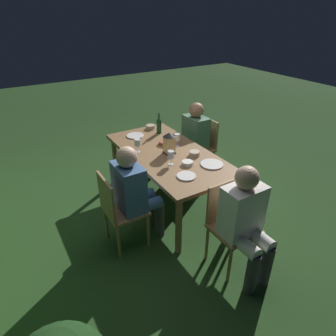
# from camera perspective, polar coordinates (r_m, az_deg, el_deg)

# --- Properties ---
(ground_plane) EXTENTS (16.00, 16.00, 0.00)m
(ground_plane) POSITION_cam_1_polar(r_m,az_deg,el_deg) (3.99, -0.00, -6.57)
(ground_plane) COLOR #26471E
(dining_table) EXTENTS (1.84, 0.91, 0.75)m
(dining_table) POSITION_cam_1_polar(r_m,az_deg,el_deg) (3.63, -0.00, 2.34)
(dining_table) COLOR olive
(dining_table) RESTS_ON ground
(chair_head_near) EXTENTS (0.40, 0.42, 0.87)m
(chair_head_near) POSITION_cam_1_polar(r_m,az_deg,el_deg) (2.96, 11.93, -10.06)
(chair_head_near) COLOR #937047
(chair_head_near) RESTS_ON ground
(person_in_cream) EXTENTS (0.48, 0.38, 1.15)m
(person_in_cream) POSITION_cam_1_polar(r_m,az_deg,el_deg) (2.76, 14.96, -9.70)
(person_in_cream) COLOR white
(person_in_cream) RESTS_ON ground
(chair_side_left_b) EXTENTS (0.42, 0.40, 0.87)m
(chair_side_left_b) POSITION_cam_1_polar(r_m,az_deg,el_deg) (4.46, 6.61, 4.53)
(chair_side_left_b) COLOR #937047
(chair_side_left_b) RESTS_ON ground
(person_in_green) EXTENTS (0.38, 0.47, 1.15)m
(person_in_green) POSITION_cam_1_polar(r_m,az_deg,el_deg) (4.29, 4.63, 5.83)
(person_in_green) COLOR #4C7A5B
(person_in_green) RESTS_ON ground
(chair_side_right_a) EXTENTS (0.42, 0.40, 0.87)m
(chair_side_right_a) POSITION_cam_1_polar(r_m,az_deg,el_deg) (3.10, -9.58, -7.70)
(chair_side_right_a) COLOR #937047
(chair_side_right_a) RESTS_ON ground
(person_in_blue) EXTENTS (0.38, 0.47, 1.15)m
(person_in_blue) POSITION_cam_1_polar(r_m,az_deg,el_deg) (3.08, -6.44, -4.36)
(person_in_blue) COLOR #426699
(person_in_blue) RESTS_ON ground
(lantern_centerpiece) EXTENTS (0.15, 0.15, 0.27)m
(lantern_centerpiece) POSITION_cam_1_polar(r_m,az_deg,el_deg) (3.52, 0.23, 5.09)
(lantern_centerpiece) COLOR black
(lantern_centerpiece) RESTS_ON dining_table
(green_bottle_on_table) EXTENTS (0.07, 0.07, 0.29)m
(green_bottle_on_table) POSITION_cam_1_polar(r_m,az_deg,el_deg) (4.13, -1.77, 8.23)
(green_bottle_on_table) COLOR #144723
(green_bottle_on_table) RESTS_ON dining_table
(wine_glass_a) EXTENTS (0.08, 0.08, 0.17)m
(wine_glass_a) POSITION_cam_1_polar(r_m,az_deg,el_deg) (3.71, 1.79, 5.91)
(wine_glass_a) COLOR silver
(wine_glass_a) RESTS_ON dining_table
(wine_glass_b) EXTENTS (0.08, 0.08, 0.17)m
(wine_glass_b) POSITION_cam_1_polar(r_m,az_deg,el_deg) (3.58, -5.95, 4.82)
(wine_glass_b) COLOR silver
(wine_glass_b) RESTS_ON dining_table
(wine_glass_c) EXTENTS (0.08, 0.08, 0.17)m
(wine_glass_c) POSITION_cam_1_polar(r_m,az_deg,el_deg) (3.27, 0.57, 2.51)
(wine_glass_c) COLOR silver
(wine_glass_c) RESTS_ON dining_table
(plate_a) EXTENTS (0.20, 0.20, 0.01)m
(plate_a) POSITION_cam_1_polar(r_m,az_deg,el_deg) (3.09, 3.60, -1.57)
(plate_a) COLOR silver
(plate_a) RESTS_ON dining_table
(plate_b) EXTENTS (0.26, 0.26, 0.01)m
(plate_b) POSITION_cam_1_polar(r_m,az_deg,el_deg) (3.35, 8.52, 0.74)
(plate_b) COLOR silver
(plate_b) RESTS_ON dining_table
(plate_c) EXTENTS (0.24, 0.24, 0.01)m
(plate_c) POSITION_cam_1_polar(r_m,az_deg,el_deg) (4.08, -6.40, 6.27)
(plate_c) COLOR silver
(plate_c) RESTS_ON dining_table
(bowl_olives) EXTENTS (0.13, 0.13, 0.06)m
(bowl_olives) POSITION_cam_1_polar(r_m,az_deg,el_deg) (4.32, -3.43, 8.01)
(bowl_olives) COLOR #BCAD8E
(bowl_olives) RESTS_ON dining_table
(bowl_bread) EXTENTS (0.16, 0.16, 0.04)m
(bowl_bread) POSITION_cam_1_polar(r_m,az_deg,el_deg) (3.81, -0.64, 5.00)
(bowl_bread) COLOR #9E5138
(bowl_bread) RESTS_ON dining_table
(bowl_salad) EXTENTS (0.13, 0.13, 0.04)m
(bowl_salad) POSITION_cam_1_polar(r_m,az_deg,el_deg) (3.31, 3.81, 1.00)
(bowl_salad) COLOR silver
(bowl_salad) RESTS_ON dining_table
(bowl_dip) EXTENTS (0.13, 0.13, 0.05)m
(bowl_dip) POSITION_cam_1_polar(r_m,az_deg,el_deg) (3.52, 5.16, 2.88)
(bowl_dip) COLOR #BCAD8E
(bowl_dip) RESTS_ON dining_table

